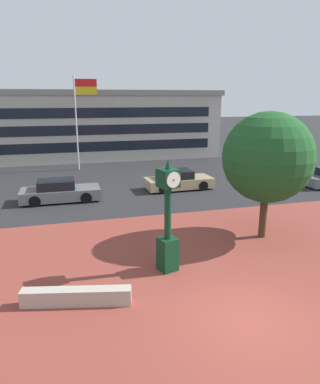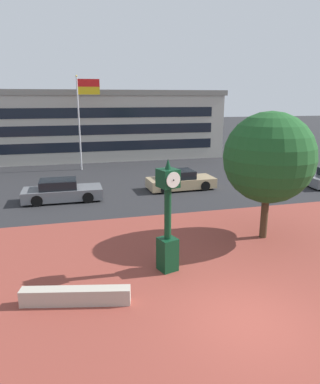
# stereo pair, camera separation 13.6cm
# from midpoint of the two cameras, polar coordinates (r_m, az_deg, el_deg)

# --- Properties ---
(ground_plane) EXTENTS (200.00, 200.00, 0.00)m
(ground_plane) POSITION_cam_midpoint_polar(r_m,az_deg,el_deg) (10.55, 13.67, -19.38)
(ground_plane) COLOR #262628
(plaza_brick_paving) EXTENTS (44.00, 13.33, 0.01)m
(plaza_brick_paving) POSITION_cam_midpoint_polar(r_m,az_deg,el_deg) (12.59, 7.72, -13.02)
(plaza_brick_paving) COLOR brown
(plaza_brick_paving) RESTS_ON ground
(planter_wall) EXTENTS (3.21, 1.09, 0.50)m
(planter_wall) POSITION_cam_midpoint_polar(r_m,az_deg,el_deg) (11.07, -13.68, -16.09)
(planter_wall) COLOR #ADA393
(planter_wall) RESTS_ON ground
(street_clock) EXTENTS (0.76, 0.79, 3.97)m
(street_clock) POSITION_cam_midpoint_polar(r_m,az_deg,el_deg) (12.11, 0.94, -5.15)
(street_clock) COLOR #0C381E
(street_clock) RESTS_ON ground
(plaza_tree) EXTENTS (4.06, 3.77, 5.39)m
(plaza_tree) POSITION_cam_midpoint_polar(r_m,az_deg,el_deg) (15.53, 17.12, 5.13)
(plaza_tree) COLOR #42301E
(plaza_tree) RESTS_ON ground
(car_street_near) EXTENTS (4.49, 2.10, 1.28)m
(car_street_near) POSITION_cam_midpoint_polar(r_m,az_deg,el_deg) (23.49, 2.77, 1.84)
(car_street_near) COLOR tan
(car_street_near) RESTS_ON ground
(car_street_mid) EXTENTS (4.53, 1.97, 1.28)m
(car_street_mid) POSITION_cam_midpoint_polar(r_m,az_deg,el_deg) (21.56, -16.05, 0.07)
(car_street_mid) COLOR slate
(car_street_mid) RESTS_ON ground
(flagpole_primary) EXTENTS (1.87, 0.14, 7.65)m
(flagpole_primary) POSITION_cam_midpoint_polar(r_m,az_deg,el_deg) (30.27, -13.01, 12.43)
(flagpole_primary) COLOR silver
(flagpole_primary) RESTS_ON ground
(civic_building) EXTENTS (27.06, 10.83, 6.62)m
(civic_building) POSITION_cam_midpoint_polar(r_m,az_deg,el_deg) (38.58, -12.48, 10.75)
(civic_building) COLOR #B2ADA3
(civic_building) RESTS_ON ground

